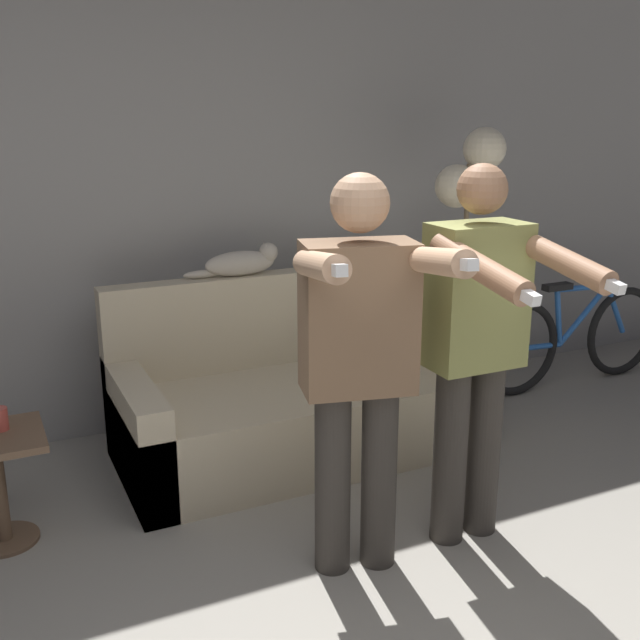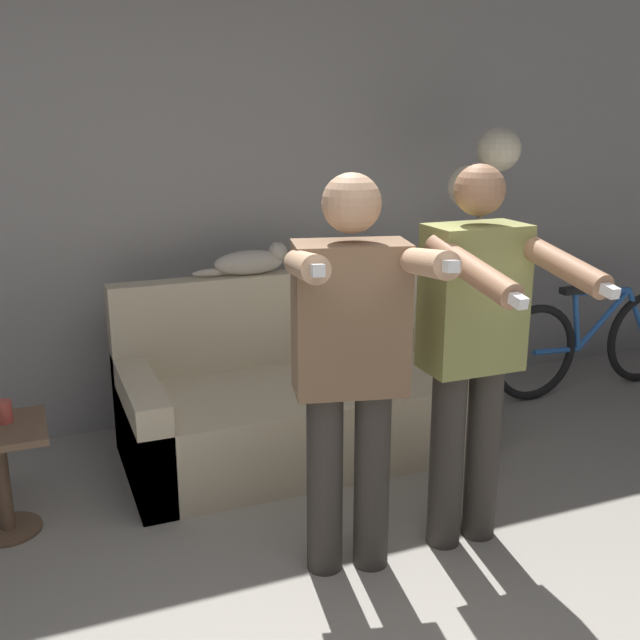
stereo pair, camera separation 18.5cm
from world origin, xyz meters
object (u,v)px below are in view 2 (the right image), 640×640
cup (4,412)px  bicycle (592,342)px  couch (301,400)px  person_left (351,355)px  cat (252,261)px  side_table (0,459)px  floor_lamp (483,184)px  person_right (474,340)px

cup → bicycle: bearing=6.0°
couch → person_left: (-0.21, -1.09, 0.62)m
cat → side_table: size_ratio=1.08×
couch → bicycle: size_ratio=1.22×
floor_lamp → side_table: floor_lamp is taller
cat → side_table: bearing=-155.1°
side_table → cat: bearing=24.9°
person_right → cat: size_ratio=3.01×
couch → person_right: person_right is taller
couch → cat: bearing=116.6°
side_table → couch: bearing=11.3°
person_right → cup: bearing=154.6°
person_right → cup: size_ratio=16.36×
side_table → bicycle: size_ratio=0.32×
person_left → cat: person_left is taller
floor_lamp → cup: (-2.57, -0.35, -0.83)m
side_table → bicycle: bearing=6.7°
person_left → bicycle: person_left is taller
couch → cat: cat is taller
cup → bicycle: (3.47, 0.36, -0.21)m
person_left → side_table: size_ratio=3.21×
person_right → bicycle: size_ratio=1.04×
side_table → cup: cup is taller
floor_lamp → side_table: (-2.60, -0.40, -1.02)m
floor_lamp → cup: bearing=-172.3°
person_right → bicycle: bearing=35.8°
person_left → person_right: 0.53m
cup → person_left: bearing=-35.0°
cat → side_table: (-1.31, -0.61, -0.64)m
floor_lamp → side_table: 2.82m
couch → bicycle: (2.04, 0.12, 0.05)m
person_left → person_right: bearing=13.5°
bicycle → couch: bearing=-176.6°
cat → cup: bearing=-156.4°
person_right → side_table: size_ratio=3.24×
cup → floor_lamp: bearing=7.7°
couch → bicycle: 2.04m
floor_lamp → bicycle: bearing=0.9°
couch → side_table: bearing=-168.7°
couch → floor_lamp: bearing=5.3°
person_left → person_right: (0.53, -0.00, -0.01)m
cat → floor_lamp: (1.29, -0.21, 0.38)m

